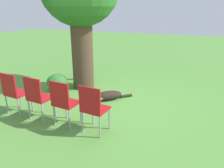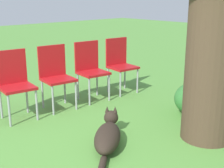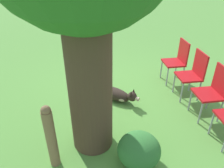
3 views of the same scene
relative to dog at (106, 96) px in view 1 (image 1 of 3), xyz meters
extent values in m
plane|color=#56933D|center=(0.01, 0.07, -0.12)|extent=(30.00, 30.00, 0.00)
cylinder|color=#4C3828|center=(0.67, 1.00, 0.99)|extent=(0.60, 0.60, 2.22)
ellipsoid|color=#2D231C|center=(0.04, -0.04, -0.01)|extent=(0.70, 0.74, 0.24)
ellipsoid|color=#C6B293|center=(-0.09, 0.11, -0.02)|extent=(0.35, 0.35, 0.14)
sphere|color=#2D231C|center=(-0.24, 0.27, 0.07)|extent=(0.26, 0.26, 0.18)
cylinder|color=#C6B293|center=(-0.31, 0.34, 0.06)|extent=(0.11, 0.11, 0.08)
cone|color=#2D231C|center=(-0.27, 0.23, 0.18)|extent=(0.06, 0.06, 0.08)
cone|color=#2D231C|center=(-0.20, 0.30, 0.18)|extent=(0.06, 0.06, 0.08)
cylinder|color=#2D231C|center=(0.37, -0.41, -0.09)|extent=(0.27, 0.29, 0.07)
cylinder|color=#846647|center=(1.26, 1.28, 0.33)|extent=(0.14, 0.14, 0.91)
sphere|color=#846647|center=(1.26, 1.28, 0.80)|extent=(0.12, 0.12, 0.12)
cube|color=#B21419|center=(-1.42, -0.39, 0.34)|extent=(0.47, 0.49, 0.04)
cube|color=#B21419|center=(-1.62, -0.36, 0.59)|extent=(0.08, 0.44, 0.48)
cylinder|color=#99999E|center=(-1.22, -0.22, 0.10)|extent=(0.03, 0.03, 0.44)
cylinder|color=#99999E|center=(-1.27, -0.60, 0.10)|extent=(0.03, 0.03, 0.44)
cylinder|color=#99999E|center=(-1.58, -0.18, 0.10)|extent=(0.03, 0.03, 0.44)
cylinder|color=#99999E|center=(-1.63, -0.55, 0.10)|extent=(0.03, 0.03, 0.44)
cube|color=#B21419|center=(-1.39, 0.26, 0.34)|extent=(0.47, 0.49, 0.04)
cube|color=#B21419|center=(-1.59, 0.28, 0.59)|extent=(0.08, 0.44, 0.48)
cylinder|color=#99999E|center=(-1.19, 0.43, 0.10)|extent=(0.03, 0.03, 0.44)
cylinder|color=#99999E|center=(-1.24, 0.05, 0.10)|extent=(0.03, 0.03, 0.44)
cylinder|color=#99999E|center=(-1.55, 0.47, 0.10)|extent=(0.03, 0.03, 0.44)
cylinder|color=#99999E|center=(-1.59, 0.09, 0.10)|extent=(0.03, 0.03, 0.44)
cube|color=#B21419|center=(-1.36, 0.91, 0.34)|extent=(0.47, 0.49, 0.04)
cube|color=#B21419|center=(-1.56, 0.93, 0.59)|extent=(0.08, 0.44, 0.48)
cylinder|color=#99999E|center=(-1.16, 1.08, 0.10)|extent=(0.03, 0.03, 0.44)
cylinder|color=#99999E|center=(-1.21, 0.70, 0.10)|extent=(0.03, 0.03, 0.44)
cylinder|color=#99999E|center=(-1.52, 1.12, 0.10)|extent=(0.03, 0.03, 0.44)
cylinder|color=#99999E|center=(-1.56, 0.74, 0.10)|extent=(0.03, 0.03, 0.44)
cube|color=#B21419|center=(-1.33, 1.56, 0.34)|extent=(0.47, 0.49, 0.04)
cube|color=#B21419|center=(-1.52, 1.58, 0.59)|extent=(0.08, 0.44, 0.48)
cylinder|color=#99999E|center=(-1.13, 1.72, 0.10)|extent=(0.03, 0.03, 0.44)
cylinder|color=#99999E|center=(-1.18, 1.35, 0.10)|extent=(0.03, 0.03, 0.44)
cylinder|color=#99999E|center=(-1.49, 1.77, 0.10)|extent=(0.03, 0.03, 0.44)
cylinder|color=#99999E|center=(-1.53, 1.39, 0.10)|extent=(0.03, 0.03, 0.44)
sphere|color=#CCE033|center=(0.16, 1.90, -0.09)|extent=(0.07, 0.07, 0.07)
ellipsoid|color=#337533|center=(0.14, 1.57, 0.11)|extent=(0.59, 0.59, 0.47)
camera|label=1|loc=(-4.75, -2.00, 2.14)|focal=35.00mm
camera|label=2|loc=(2.45, -2.21, 1.55)|focal=50.00mm
camera|label=3|loc=(1.04, 3.48, 2.40)|focal=35.00mm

